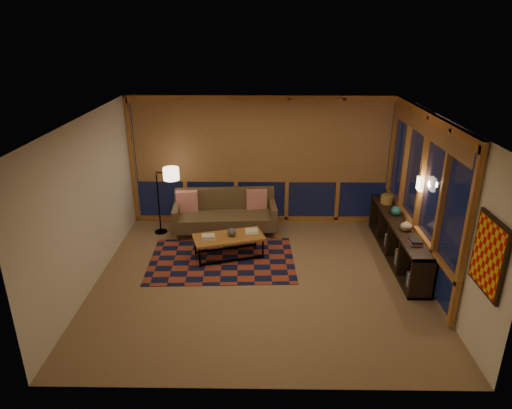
{
  "coord_description": "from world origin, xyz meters",
  "views": [
    {
      "loc": [
        0.01,
        -6.69,
        4.02
      ],
      "look_at": [
        -0.09,
        0.61,
        1.11
      ],
      "focal_mm": 32.0,
      "sensor_mm": 36.0,
      "label": 1
    }
  ],
  "objects_px": {
    "coffee_table": "(229,247)",
    "bookshelf": "(398,240)",
    "sofa": "(225,213)",
    "floor_lamp": "(158,200)"
  },
  "relations": [
    {
      "from": "sofa",
      "to": "coffee_table",
      "type": "distance_m",
      "value": 1.1
    },
    {
      "from": "coffee_table",
      "to": "sofa",
      "type": "bearing_deg",
      "value": 80.97
    },
    {
      "from": "sofa",
      "to": "bookshelf",
      "type": "height_order",
      "value": "sofa"
    },
    {
      "from": "coffee_table",
      "to": "bookshelf",
      "type": "xyz_separation_m",
      "value": [
        3.08,
        0.03,
        0.14
      ]
    },
    {
      "from": "sofa",
      "to": "bookshelf",
      "type": "distance_m",
      "value": 3.39
    },
    {
      "from": "sofa",
      "to": "bookshelf",
      "type": "xyz_separation_m",
      "value": [
        3.23,
        -1.04,
        -0.07
      ]
    },
    {
      "from": "sofa",
      "to": "coffee_table",
      "type": "height_order",
      "value": "sofa"
    },
    {
      "from": "sofa",
      "to": "coffee_table",
      "type": "xyz_separation_m",
      "value": [
        0.15,
        -1.07,
        -0.21
      ]
    },
    {
      "from": "coffee_table",
      "to": "floor_lamp",
      "type": "relative_size",
      "value": 0.89
    },
    {
      "from": "coffee_table",
      "to": "floor_lamp",
      "type": "height_order",
      "value": "floor_lamp"
    }
  ]
}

